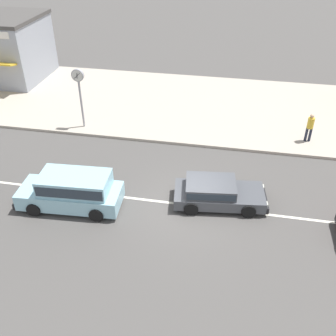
% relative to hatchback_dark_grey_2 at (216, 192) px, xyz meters
% --- Properties ---
extents(ground_plane, '(160.00, 160.00, 0.00)m').
position_rel_hatchback_dark_grey_2_xyz_m(ground_plane, '(-1.02, -0.37, -0.59)').
color(ground_plane, '#4C4947').
extents(lane_centre_stripe, '(50.40, 0.14, 0.01)m').
position_rel_hatchback_dark_grey_2_xyz_m(lane_centre_stripe, '(-1.02, -0.37, -0.59)').
color(lane_centre_stripe, silver).
rests_on(lane_centre_stripe, ground).
extents(kerb_strip, '(68.00, 10.00, 0.15)m').
position_rel_hatchback_dark_grey_2_xyz_m(kerb_strip, '(-1.02, 9.54, -0.52)').
color(kerb_strip, '#ADA393').
rests_on(kerb_strip, ground).
extents(hatchback_dark_grey_2, '(4.09, 2.18, 1.10)m').
position_rel_hatchback_dark_grey_2_xyz_m(hatchback_dark_grey_2, '(0.00, 0.00, 0.00)').
color(hatchback_dark_grey_2, '#47494F').
rests_on(hatchback_dark_grey_2, ground).
extents(minivan_pale_blue_5, '(4.48, 2.04, 1.56)m').
position_rel_hatchback_dark_grey_2_xyz_m(minivan_pale_blue_5, '(-5.92, -1.31, 0.25)').
color(minivan_pale_blue_5, '#93C6D6').
rests_on(minivan_pale_blue_5, ground).
extents(street_clock, '(0.68, 0.22, 3.39)m').
position_rel_hatchback_dark_grey_2_xyz_m(street_clock, '(-8.02, 5.39, 2.11)').
color(street_clock, '#9E9EA3').
rests_on(street_clock, kerb_strip).
extents(pedestrian_near_clock, '(0.34, 0.34, 1.58)m').
position_rel_hatchback_dark_grey_2_xyz_m(pedestrian_near_clock, '(4.39, 6.06, 0.48)').
color(pedestrian_near_clock, '#232838').
rests_on(pedestrian_near_clock, kerb_strip).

